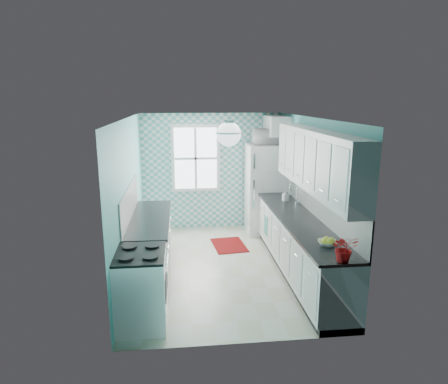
{
  "coord_description": "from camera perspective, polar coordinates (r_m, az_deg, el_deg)",
  "views": [
    {
      "loc": [
        -0.67,
        -6.3,
        2.81
      ],
      "look_at": [
        0.05,
        0.25,
        1.25
      ],
      "focal_mm": 32.0,
      "sensor_mm": 36.0,
      "label": 1
    }
  ],
  "objects": [
    {
      "name": "ceiling",
      "position": [
        6.34,
        -0.21,
        10.62
      ],
      "size": [
        3.0,
        4.4,
        0.02
      ],
      "primitive_type": "cube",
      "color": "white",
      "rests_on": "wall_back"
    },
    {
      "name": "backsplash_left",
      "position": [
        6.48,
        -13.33,
        -1.47
      ],
      "size": [
        0.02,
        2.15,
        0.51
      ],
      "primitive_type": "cube",
      "color": "white",
      "rests_on": "wall_left"
    },
    {
      "name": "fridge",
      "position": [
        8.47,
        6.01,
        0.48
      ],
      "size": [
        0.82,
        0.81,
        1.87
      ],
      "rotation": [
        0.0,
        0.0,
        -0.02
      ],
      "color": "silver",
      "rests_on": "floor"
    },
    {
      "name": "window",
      "position": [
        8.56,
        -4.08,
        4.82
      ],
      "size": [
        1.04,
        0.05,
        1.44
      ],
      "color": "white",
      "rests_on": "wall_back"
    },
    {
      "name": "base_cabinets_right",
      "position": [
        6.62,
        10.67,
        -7.8
      ],
      "size": [
        0.6,
        3.6,
        0.9
      ],
      "primitive_type": "cube",
      "color": "white",
      "rests_on": "floor"
    },
    {
      "name": "backsplash_right",
      "position": [
        6.48,
        13.39,
        -1.47
      ],
      "size": [
        0.02,
        3.6,
        0.51
      ],
      "primitive_type": "cube",
      "color": "white",
      "rests_on": "wall_right"
    },
    {
      "name": "wall_front",
      "position": [
        4.42,
        2.86,
        -7.32
      ],
      "size": [
        3.0,
        0.02,
        2.5
      ],
      "primitive_type": "cube",
      "color": "#63C7C4",
      "rests_on": "floor"
    },
    {
      "name": "countertop_right",
      "position": [
        6.46,
        10.72,
        -3.91
      ],
      "size": [
        0.63,
        3.6,
        0.04
      ],
      "primitive_type": "cube",
      "color": "black",
      "rests_on": "base_cabinets_right"
    },
    {
      "name": "floor",
      "position": [
        6.93,
        -0.19,
        -10.68
      ],
      "size": [
        3.0,
        4.4,
        0.02
      ],
      "primitive_type": "cube",
      "color": "beige",
      "rests_on": "ground"
    },
    {
      "name": "stove",
      "position": [
        5.25,
        -11.71,
        -13.16
      ],
      "size": [
        0.62,
        0.78,
        0.94
      ],
      "rotation": [
        0.0,
        0.0,
        -0.04
      ],
      "color": "silver",
      "rests_on": "floor"
    },
    {
      "name": "upper_cabinet_fridge",
      "position": [
        8.38,
        7.43,
        9.38
      ],
      "size": [
        0.4,
        0.74,
        0.4
      ],
      "primitive_type": "cube",
      "color": "white",
      "rests_on": "wall_right"
    },
    {
      "name": "rug",
      "position": [
        7.85,
        0.73,
        -7.59
      ],
      "size": [
        0.68,
        0.91,
        0.01
      ],
      "primitive_type": "cube",
      "rotation": [
        0.0,
        0.0,
        0.11
      ],
      "color": "maroon",
      "rests_on": "floor"
    },
    {
      "name": "upper_cabinets_right",
      "position": [
        6.11,
        13.0,
        4.42
      ],
      "size": [
        0.33,
        3.2,
        0.9
      ],
      "primitive_type": "cube",
      "color": "white",
      "rests_on": "wall_right"
    },
    {
      "name": "countertop_left",
      "position": [
        6.52,
        -10.55,
        -3.75
      ],
      "size": [
        0.63,
        2.15,
        0.04
      ],
      "primitive_type": "cube",
      "color": "black",
      "rests_on": "base_cabinets_left"
    },
    {
      "name": "microwave",
      "position": [
        8.3,
        6.19,
        7.86
      ],
      "size": [
        0.59,
        0.42,
        0.31
      ],
      "primitive_type": "imported",
      "rotation": [
        0.0,
        0.0,
        3.2
      ],
      "color": "white",
      "rests_on": "fridge"
    },
    {
      "name": "dish_towel",
      "position": [
        7.52,
        6.03,
        -4.81
      ],
      "size": [
        0.05,
        0.23,
        0.35
      ],
      "primitive_type": "cube",
      "rotation": [
        0.0,
        0.0,
        0.16
      ],
      "color": "#4FB9A9",
      "rests_on": "base_cabinets_right"
    },
    {
      "name": "wall_left",
      "position": [
        6.54,
        -13.47,
        -0.84
      ],
      "size": [
        0.02,
        4.4,
        2.5
      ],
      "primitive_type": "cube",
      "color": "#63C7C4",
      "rests_on": "floor"
    },
    {
      "name": "wall_right",
      "position": [
        6.84,
        12.48,
        -0.17
      ],
      "size": [
        0.02,
        4.4,
        2.5
      ],
      "primitive_type": "cube",
      "color": "#63C7C4",
      "rests_on": "floor"
    },
    {
      "name": "ceiling_light",
      "position": [
        5.56,
        0.68,
        8.31
      ],
      "size": [
        0.34,
        0.34,
        0.35
      ],
      "color": "silver",
      "rests_on": "ceiling"
    },
    {
      "name": "potted_plant",
      "position": [
        4.88,
        16.84,
        -7.71
      ],
      "size": [
        0.32,
        0.28,
        0.33
      ],
      "primitive_type": "imported",
      "rotation": [
        0.0,
        0.0,
        -0.09
      ],
      "color": "red",
      "rests_on": "countertop_right"
    },
    {
      "name": "fruit_bowl",
      "position": [
        5.39,
        14.56,
        -7.08
      ],
      "size": [
        0.29,
        0.29,
        0.06
      ],
      "primitive_type": "imported",
      "rotation": [
        0.0,
        0.0,
        -0.2
      ],
      "color": "white",
      "rests_on": "countertop_right"
    },
    {
      "name": "wall_back",
      "position": [
        8.67,
        -1.75,
        2.95
      ],
      "size": [
        3.0,
        0.02,
        2.5
      ],
      "primitive_type": "cube",
      "color": "#63C7C4",
      "rests_on": "floor"
    },
    {
      "name": "accent_wall",
      "position": [
        8.65,
        -1.73,
        2.93
      ],
      "size": [
        3.0,
        0.01,
        2.5
      ],
      "primitive_type": "cube",
      "color": "#55AFAC",
      "rests_on": "wall_back"
    },
    {
      "name": "base_cabinets_left",
      "position": [
        6.67,
        -10.51,
        -7.61
      ],
      "size": [
        0.6,
        2.15,
        0.9
      ],
      "primitive_type": "cube",
      "color": "white",
      "rests_on": "floor"
    },
    {
      "name": "sink",
      "position": [
        7.22,
        8.99,
        -1.92
      ],
      "size": [
        0.5,
        0.42,
        0.53
      ],
      "rotation": [
        0.0,
        0.0,
        -0.04
      ],
      "color": "silver",
      "rests_on": "countertop_right"
    },
    {
      "name": "soap_bottle",
      "position": [
        7.5,
        8.75,
        -0.48
      ],
      "size": [
        0.11,
        0.11,
        0.2
      ],
      "primitive_type": "imported",
      "rotation": [
        0.0,
        0.0,
        0.28
      ],
      "color": "#8099B1",
      "rests_on": "countertop_right"
    }
  ]
}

